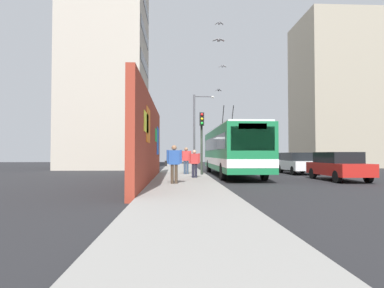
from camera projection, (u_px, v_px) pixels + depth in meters
The scene contains 15 objects.
ground_plane at pixel (207, 177), 20.93m from camera, with size 80.00×80.00×0.00m, color #232326.
sidewalk_slab at pixel (182, 176), 20.86m from camera, with size 48.00×3.20×0.15m, color gray.
graffiti_wall at pixel (149, 141), 16.88m from camera, with size 14.05×0.32×4.25m.
building_far_left at pixel (107, 72), 34.05m from camera, with size 9.26×7.82×19.97m.
building_far_right at pixel (341, 93), 37.95m from camera, with size 8.13×9.67×17.00m.
city_bus at pixel (232, 149), 22.44m from camera, with size 12.58×2.62×5.00m.
parked_car_red at pixel (338, 166), 18.23m from camera, with size 4.49×1.86×1.58m.
parked_car_white at pixel (298, 163), 24.28m from camera, with size 4.22×1.94×1.58m.
parked_car_dark_gray at pixel (274, 161), 30.16m from camera, with size 4.72×1.90×1.58m.
pedestrian_near_wall at pixel (174, 161), 14.72m from camera, with size 0.23×0.76×1.72m.
pedestrian_at_curb at pixel (194, 162), 18.46m from camera, with size 0.22×0.64×1.56m.
pedestrian_midblock at pixel (186, 158), 21.85m from camera, with size 0.24×0.77×1.76m.
traffic_light at pixel (202, 133), 21.08m from camera, with size 0.49×0.28×4.01m.
street_lamp at pixel (197, 126), 28.40m from camera, with size 0.44×1.84×6.47m.
flying_pigeons at pixel (220, 59), 21.71m from camera, with size 11.84×1.98×3.16m.
Camera 1 is at (-20.92, 1.94, 1.48)m, focal length 30.78 mm.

